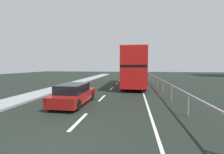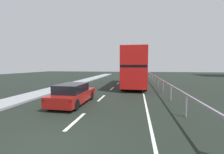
{
  "view_description": "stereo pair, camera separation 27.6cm",
  "coord_description": "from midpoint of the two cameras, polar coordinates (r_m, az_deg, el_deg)",
  "views": [
    {
      "loc": [
        2.45,
        -4.18,
        2.49
      ],
      "look_at": [
        0.43,
        9.72,
        1.46
      ],
      "focal_mm": 24.79,
      "sensor_mm": 36.0,
      "label": 1
    },
    {
      "loc": [
        2.72,
        -4.14,
        2.49
      ],
      "look_at": [
        0.43,
        9.72,
        1.46
      ],
      "focal_mm": 24.79,
      "sensor_mm": 36.0,
      "label": 2
    }
  ],
  "objects": [
    {
      "name": "lane_paint_markings",
      "position": [
        12.81,
        5.8,
        -7.04
      ],
      "size": [
        3.41,
        46.0,
        0.01
      ],
      "color": "silver",
      "rests_on": "ground"
    },
    {
      "name": "double_decker_bus_red",
      "position": [
        19.25,
        7.47,
        3.77
      ],
      "size": [
        2.67,
        10.79,
        4.42
      ],
      "rotation": [
        0.0,
        0.0,
        0.01
      ],
      "color": "red",
      "rests_on": "ground"
    },
    {
      "name": "ground_plane",
      "position": [
        5.52,
        -22.82,
        -23.57
      ],
      "size": [
        73.23,
        120.0,
        0.1
      ],
      "primitive_type": "cube",
      "color": "black"
    },
    {
      "name": "hatchback_car_near",
      "position": [
        10.39,
        -14.67,
        -6.2
      ],
      "size": [
        1.8,
        4.21,
        1.33
      ],
      "rotation": [
        0.0,
        0.0,
        -0.01
      ],
      "color": "maroon",
      "rests_on": "ground"
    },
    {
      "name": "bridge_side_railing",
      "position": [
        13.49,
        18.86,
        -2.76
      ],
      "size": [
        0.1,
        42.0,
        1.13
      ],
      "color": "gray",
      "rests_on": "ground"
    }
  ]
}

